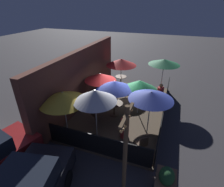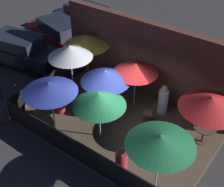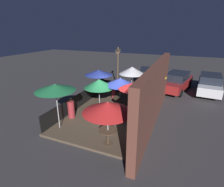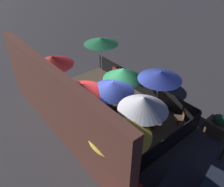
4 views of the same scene
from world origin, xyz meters
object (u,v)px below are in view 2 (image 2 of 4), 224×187
(patio_umbrella_2, at_px, (50,88))
(patio_chair_2, at_px, (29,107))
(patio_umbrella_7, at_px, (161,141))
(patio_umbrella_0, at_px, (211,103))
(dining_table_1, at_px, (106,101))
(dining_table_0, at_px, (205,130))
(patio_umbrella_5, at_px, (99,99))
(patron_2, at_px, (163,101))
(patron_1, at_px, (60,101))
(parked_car_1, at_px, (61,34))
(patio_umbrella_3, at_px, (86,40))
(patio_chair_0, at_px, (96,87))
(patio_umbrella_6, at_px, (136,68))
(patron_0, at_px, (121,163))
(patio_umbrella_4, at_px, (70,51))
(parked_car_2, at_px, (87,18))
(patio_umbrella_1, at_px, (106,76))
(patio_chair_1, at_px, (150,113))
(parked_car_0, at_px, (18,49))

(patio_umbrella_2, bearing_deg, patio_chair_2, -179.60)
(patio_umbrella_2, bearing_deg, patio_umbrella_7, -1.56)
(patio_umbrella_0, relative_size, dining_table_1, 2.33)
(dining_table_0, xyz_separation_m, dining_table_1, (-3.91, -0.85, 0.03))
(patio_umbrella_5, height_order, patron_2, patio_umbrella_5)
(patron_1, height_order, parked_car_1, parked_car_1)
(patio_umbrella_0, bearing_deg, patio_umbrella_3, 173.28)
(patio_umbrella_5, bearing_deg, parked_car_1, 144.96)
(dining_table_0, height_order, patio_chair_0, patio_chair_0)
(patio_umbrella_6, bearing_deg, patron_0, -62.92)
(patron_1, xyz_separation_m, patron_2, (3.43, 2.53, 0.07))
(patron_0, bearing_deg, patio_umbrella_4, -167.25)
(patio_chair_2, xyz_separation_m, patron_2, (4.19, 3.50, 0.07))
(dining_table_1, xyz_separation_m, parked_car_1, (-5.67, 3.22, 0.11))
(patio_umbrella_5, bearing_deg, parked_car_2, 133.35)
(patio_umbrella_0, bearing_deg, patio_umbrella_1, -167.80)
(patio_chair_1, bearing_deg, patron_1, 7.56)
(dining_table_1, relative_size, patron_0, 0.76)
(patio_umbrella_4, relative_size, patio_umbrella_7, 1.00)
(patio_umbrella_0, distance_m, patron_0, 3.69)
(patio_umbrella_4, height_order, patron_2, patio_umbrella_4)
(patron_0, relative_size, parked_car_1, 0.26)
(dining_table_0, height_order, parked_car_1, parked_car_1)
(dining_table_1, height_order, patio_chair_0, patio_chair_0)
(patio_umbrella_0, relative_size, patio_umbrella_4, 0.90)
(patio_chair_2, distance_m, parked_car_2, 8.66)
(parked_car_2, bearing_deg, patio_chair_0, -41.78)
(dining_table_0, bearing_deg, patio_chair_1, -173.64)
(patio_umbrella_4, height_order, parked_car_2, patio_umbrella_4)
(patio_umbrella_1, height_order, parked_car_0, patio_umbrella_1)
(patio_chair_2, bearing_deg, patio_umbrella_2, -40.55)
(parked_car_2, bearing_deg, patio_chair_1, -29.45)
(patio_umbrella_1, xyz_separation_m, patio_umbrella_3, (-2.31, 1.58, 0.18))
(patio_umbrella_0, bearing_deg, patio_umbrella_5, -147.92)
(dining_table_1, bearing_deg, patio_umbrella_1, 0.00)
(patio_umbrella_4, distance_m, patio_chair_2, 2.80)
(patio_umbrella_5, distance_m, patron_1, 2.56)
(patio_umbrella_0, xyz_separation_m, patio_umbrella_6, (-3.25, 0.25, 0.04))
(patio_umbrella_0, distance_m, patio_umbrella_4, 5.95)
(patio_umbrella_5, height_order, patron_1, patio_umbrella_5)
(patio_umbrella_4, bearing_deg, dining_table_1, -5.05)
(patio_umbrella_1, relative_size, patio_chair_1, 2.30)
(patio_umbrella_7, height_order, patron_1, patio_umbrella_7)
(patio_umbrella_2, xyz_separation_m, patio_umbrella_4, (-1.06, 2.20, 0.12))
(patio_umbrella_3, height_order, parked_car_2, patio_umbrella_3)
(patron_1, relative_size, parked_car_0, 0.25)
(patio_chair_2, bearing_deg, patio_umbrella_6, 5.17)
(dining_table_1, bearing_deg, patio_umbrella_7, -30.78)
(patio_umbrella_5, xyz_separation_m, parked_car_0, (-6.83, 1.83, -1.04))
(patio_chair_2, xyz_separation_m, parked_car_0, (-3.84, 2.66, 0.20))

